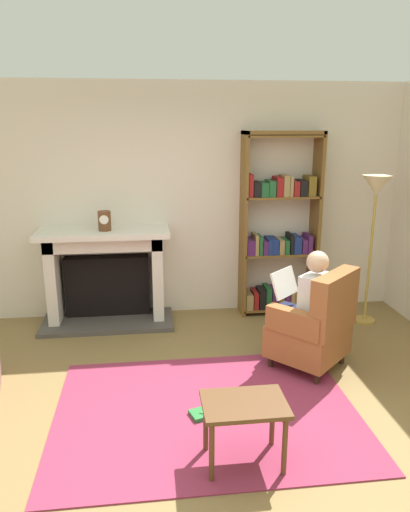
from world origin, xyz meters
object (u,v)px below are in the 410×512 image
(mantel_clock, at_px, (104,221))
(seated_reader, at_px, (305,303))
(fireplace, at_px, (106,273))
(armchair_reading, at_px, (315,326))
(side_table, at_px, (244,412))
(bookshelf, at_px, (279,231))
(floor_lamp, at_px, (376,199))

(mantel_clock, distance_m, seated_reader, 2.32)
(fireplace, xyz_separation_m, seated_reader, (1.92, -1.31, 0.04))
(armchair_reading, bearing_deg, seated_reader, -90.00)
(fireplace, bearing_deg, side_table, -67.55)
(bookshelf, distance_m, floor_lamp, 1.13)
(fireplace, distance_m, armchair_reading, 2.44)
(fireplace, height_order, side_table, fireplace)
(armchair_reading, relative_size, side_table, 1.73)
(bookshelf, bearing_deg, seated_reader, -94.54)
(mantel_clock, bearing_deg, armchair_reading, -33.21)
(mantel_clock, distance_m, bookshelf, 2.02)
(side_table, bearing_deg, armchair_reading, 53.14)
(armchair_reading, bearing_deg, mantel_clock, -75.92)
(bookshelf, xyz_separation_m, side_table, (-0.94, -2.65, -0.62))
(floor_lamp, bearing_deg, bookshelf, 155.21)
(armchair_reading, distance_m, side_table, 1.53)
(floor_lamp, bearing_deg, side_table, -130.40)
(seated_reader, bearing_deg, armchair_reading, 90.00)
(floor_lamp, bearing_deg, seated_reader, -139.13)
(armchair_reading, xyz_separation_m, floor_lamp, (0.97, 0.99, 1.01))
(seated_reader, height_order, side_table, seated_reader)
(fireplace, xyz_separation_m, mantel_clock, (0.02, -0.10, 0.63))
(mantel_clock, height_order, side_table, mantel_clock)
(mantel_clock, relative_size, side_table, 0.38)
(bookshelf, bearing_deg, floor_lamp, -24.79)
(mantel_clock, distance_m, armchair_reading, 2.49)
(fireplace, bearing_deg, floor_lamp, -7.69)
(seated_reader, relative_size, side_table, 2.04)
(mantel_clock, bearing_deg, bookshelf, 3.88)
(fireplace, distance_m, floor_lamp, 3.12)
(mantel_clock, bearing_deg, fireplace, 102.18)
(fireplace, distance_m, seated_reader, 2.32)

